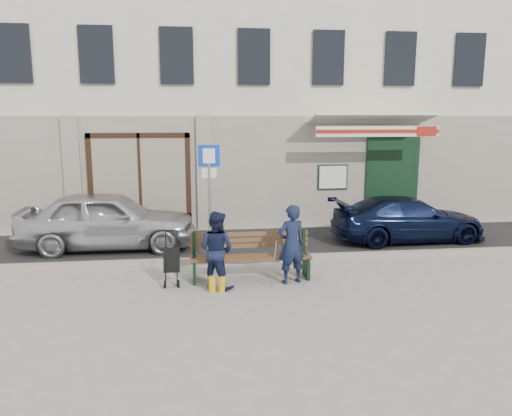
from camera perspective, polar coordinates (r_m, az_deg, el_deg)
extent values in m
plane|color=#9E9991|center=(9.87, 3.22, -8.52)|extent=(80.00, 80.00, 0.00)
cube|color=#282828|center=(12.80, 0.76, -4.00)|extent=(60.00, 3.20, 0.01)
cube|color=#9E9384|center=(11.26, 1.87, -5.76)|extent=(60.00, 0.18, 0.12)
cube|color=beige|center=(17.84, -1.65, 16.27)|extent=(20.00, 7.00, 10.00)
cube|color=#9E9384|center=(14.33, -0.24, 4.05)|extent=(20.00, 0.12, 3.20)
cube|color=maroon|center=(14.37, -13.07, 3.60)|extent=(2.50, 0.12, 2.00)
cube|color=black|center=(15.32, 15.23, 2.98)|extent=(1.60, 0.10, 2.60)
cube|color=black|center=(15.76, 14.57, 2.85)|extent=(1.25, 0.90, 2.40)
cube|color=white|center=(14.69, 8.78, 3.50)|extent=(0.80, 0.03, 0.65)
cube|color=white|center=(14.64, 12.64, 9.75)|extent=(3.40, 1.72, 0.42)
cube|color=white|center=(13.84, 13.79, 8.51)|extent=(3.40, 0.05, 0.28)
cube|color=maroon|center=(13.81, 13.83, 8.50)|extent=(3.40, 0.02, 0.10)
imported|color=silver|center=(12.64, -16.57, -1.31)|extent=(4.24, 1.74, 1.44)
imported|color=black|center=(13.52, 16.95, -1.21)|extent=(4.02, 1.79, 1.15)
cylinder|color=gray|center=(11.22, -5.31, 0.35)|extent=(0.07, 0.07, 2.49)
cube|color=#0D37BC|center=(11.08, -5.41, 5.96)|extent=(0.48, 0.07, 0.48)
cube|color=white|center=(11.05, -5.41, 5.95)|extent=(0.27, 0.04, 0.33)
cube|color=white|center=(11.12, -5.38, 4.00)|extent=(0.33, 0.06, 0.21)
cube|color=brown|center=(9.93, -0.58, -5.67)|extent=(2.40, 0.50, 0.04)
cube|color=brown|center=(10.12, -0.76, -3.65)|extent=(2.40, 0.10, 0.36)
cube|color=black|center=(9.94, -7.05, -7.09)|extent=(0.06, 0.50, 0.45)
cube|color=black|center=(10.17, 5.75, -6.64)|extent=(0.06, 0.50, 0.45)
cube|color=white|center=(9.93, 3.81, -5.50)|extent=(0.34, 0.25, 0.11)
cylinder|color=gray|center=(9.32, 2.04, -6.44)|extent=(0.07, 0.34, 0.96)
cylinder|color=gold|center=(9.35, -5.05, -8.69)|extent=(0.13, 0.13, 0.30)
cylinder|color=gold|center=(9.35, -3.94, -8.65)|extent=(0.13, 0.13, 0.30)
imported|color=#131B34|center=(9.67, 4.05, -4.14)|extent=(0.65, 0.51, 1.55)
imported|color=#131A34|center=(9.42, -4.56, -4.78)|extent=(0.91, 0.87, 1.48)
cylinder|color=black|center=(9.70, -10.37, -8.57)|extent=(0.04, 0.15, 0.15)
cylinder|color=black|center=(9.68, -8.83, -8.55)|extent=(0.04, 0.15, 0.15)
cube|color=black|center=(9.77, -9.62, -5.88)|extent=(0.31, 0.28, 0.51)
cylinder|color=black|center=(9.76, -9.69, -2.57)|extent=(0.28, 0.04, 0.02)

